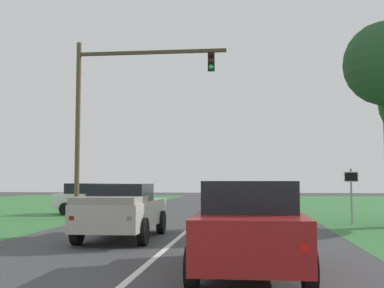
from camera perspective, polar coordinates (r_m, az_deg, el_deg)
The scene contains 6 objects.
ground_plane at distance 14.58m, azimuth -2.48°, elevation -11.63°, with size 120.00×120.00×0.00m, color #424244.
red_suv_near at distance 10.16m, azimuth 6.74°, elevation -9.25°, with size 2.24×4.97×1.86m.
pickup_truck_lead at distance 15.85m, azimuth -8.16°, elevation -7.64°, with size 2.22×5.16×1.76m.
traffic_light at distance 24.50m, azimuth -9.19°, elevation 4.85°, with size 7.52×0.40×8.78m.
keep_moving_sign at distance 21.95m, azimuth 18.12°, elevation -4.97°, with size 0.60×0.09×2.37m.
crossing_suv_far at distance 27.66m, azimuth -11.38°, elevation -6.20°, with size 4.23×2.19×1.70m.
Camera 1 is at (2.21, -4.23, 1.87)m, focal length 45.64 mm.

